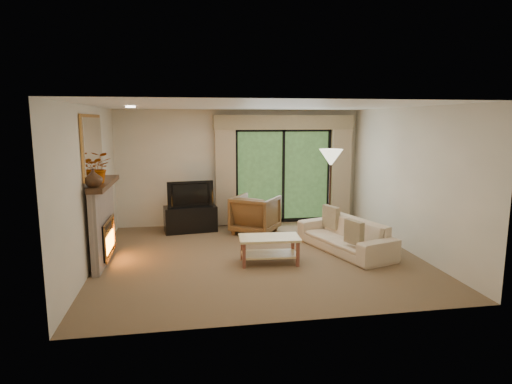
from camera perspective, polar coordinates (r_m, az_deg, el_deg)
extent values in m
plane|color=brown|center=(7.61, 0.38, -8.57)|extent=(5.50, 5.50, 0.00)
plane|color=white|center=(7.24, 0.40, 11.40)|extent=(5.50, 5.50, 0.00)
plane|color=beige|center=(9.76, -2.15, 3.27)|extent=(5.00, 0.00, 5.00)
plane|color=beige|center=(4.91, 5.44, -3.04)|extent=(5.00, 0.00, 5.00)
plane|color=beige|center=(7.36, -21.21, 0.57)|extent=(0.00, 5.00, 5.00)
plane|color=beige|center=(8.24, 19.59, 1.56)|extent=(0.00, 5.00, 5.00)
cube|color=tan|center=(9.58, -4.10, 2.53)|extent=(0.45, 0.18, 2.35)
cube|color=tan|center=(10.19, 11.21, 2.79)|extent=(0.45, 0.18, 2.35)
cube|color=#9C8762|center=(9.75, 3.84, 9.25)|extent=(3.20, 0.24, 0.32)
cube|color=black|center=(9.31, -8.73, -3.55)|extent=(1.15, 0.63, 0.55)
imported|color=black|center=(9.20, -8.82, -0.19)|extent=(0.98, 0.25, 0.56)
imported|color=brown|center=(9.05, -0.08, -2.99)|extent=(1.21, 1.21, 0.81)
imported|color=beige|center=(8.01, 11.75, -5.67)|extent=(1.35, 2.14, 0.58)
cube|color=brown|center=(7.42, 12.94, -5.25)|extent=(0.22, 0.41, 0.40)
cube|color=brown|center=(8.46, 9.97, -3.29)|extent=(0.24, 0.44, 0.43)
imported|color=#3E2617|center=(6.89, -20.88, 1.78)|extent=(0.35, 0.35, 0.28)
imported|color=#963F05|center=(7.25, -20.35, 3.07)|extent=(0.48, 0.43, 0.51)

